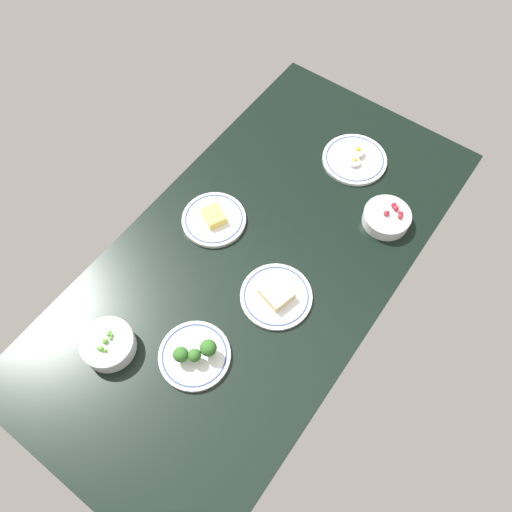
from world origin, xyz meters
TOP-DOWN VIEW (x-y plane):
  - dining_table at (0.00, 0.00)cm, footprint 159.38×80.05cm
  - plate_sandwich at (-6.85, -12.39)cm, footprint 21.45×21.45cm
  - plate_eggs at (51.45, -4.73)cm, footprint 22.17×22.17cm
  - plate_cheese at (3.41, 19.21)cm, footprint 20.63×20.63cm
  - bowl_peas at (-47.13, 16.47)cm, footprint 15.05×15.05cm
  - plate_broccoli at (-35.07, -4.63)cm, footprint 20.21×20.21cm
  - bowl_berries at (35.76, -25.58)cm, footprint 15.20×15.20cm

SIDE VIEW (x-z plane):
  - dining_table at x=0.00cm, z-range 0.00..4.00cm
  - plate_eggs at x=51.45cm, z-range 2.62..7.36cm
  - plate_cheese at x=3.41cm, z-range 2.99..7.29cm
  - plate_sandwich at x=-6.85cm, z-range 3.01..7.31cm
  - plate_broccoli at x=-35.07cm, z-range 1.89..10.03cm
  - bowl_berries at x=35.76cm, z-range 3.48..9.43cm
  - bowl_peas at x=-47.13cm, z-range 3.65..10.17cm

